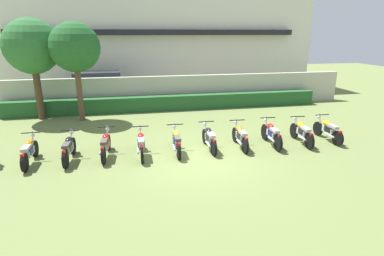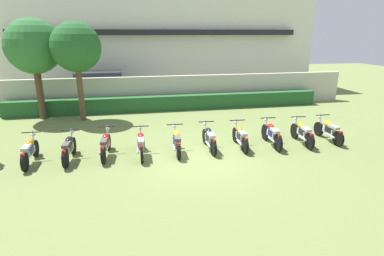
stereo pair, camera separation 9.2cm
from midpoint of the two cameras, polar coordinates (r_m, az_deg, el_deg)
ground at (r=10.66m, az=1.41°, el=-5.73°), size 60.00×60.00×0.00m
building at (r=24.89m, az=-6.44°, el=16.42°), size 22.44×6.50×7.84m
compound_wall at (r=18.01m, az=-4.11°, el=6.63°), size 21.32×0.30×1.79m
hedge_row at (r=17.42m, az=-3.79°, el=4.64°), size 17.05×0.70×0.80m
parked_car at (r=20.02m, az=-15.99°, el=7.19°), size 4.58×2.24×1.89m
tree_near_inspector at (r=16.86m, az=-26.81°, el=13.07°), size 2.58×2.58×4.81m
tree_far_side at (r=15.81m, az=-20.25°, el=13.59°), size 2.30×2.30×4.64m
motorcycle_in_row_0 at (r=11.45m, az=-27.32°, el=-3.70°), size 0.60×1.81×0.95m
motorcycle_in_row_1 at (r=11.17m, az=-21.34°, el=-3.40°), size 0.60×1.81×0.96m
motorcycle_in_row_2 at (r=11.15m, az=-15.26°, el=-2.88°), size 0.60×1.89×0.95m
motorcycle_in_row_3 at (r=10.94m, az=-9.04°, el=-2.84°), size 0.60×1.84×0.96m
motorcycle_in_row_4 at (r=11.10m, az=-2.61°, el=-2.40°), size 0.60×1.80×0.94m
motorcycle_in_row_5 at (r=11.42m, az=3.38°, el=-1.81°), size 0.60×1.85×0.95m
motorcycle_in_row_6 at (r=11.74m, az=9.01°, el=-1.47°), size 0.60×1.82×0.94m
motorcycle_in_row_7 at (r=12.19m, az=14.53°, el=-1.04°), size 0.60×1.91×0.97m
motorcycle_in_row_8 at (r=12.73m, az=19.65°, el=-0.76°), size 0.60×1.89×0.96m
motorcycle_in_row_9 at (r=13.46m, az=23.82°, el=-0.34°), size 0.60×1.87×0.95m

